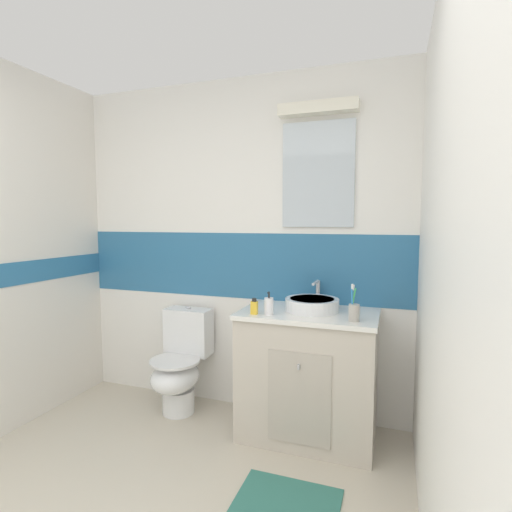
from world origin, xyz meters
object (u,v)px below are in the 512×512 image
sink_basin (312,304)px  perfume_flask_small (254,307)px  toilet (180,364)px  toothbrush_cup (354,311)px  soap_dispenser (269,306)px

sink_basin → perfume_flask_small: size_ratio=3.86×
toilet → toothbrush_cup: bearing=-8.3°
perfume_flask_small → toilet: bearing=161.8°
toilet → sink_basin: bearing=0.0°
soap_dispenser → perfume_flask_small: 0.09m
toilet → soap_dispenser: bearing=-14.5°
soap_dispenser → sink_basin: bearing=39.9°
sink_basin → perfume_flask_small: bearing=-145.9°
toilet → perfume_flask_small: (0.68, -0.22, 0.54)m
toothbrush_cup → soap_dispenser: toothbrush_cup is taller
toilet → perfume_flask_small: size_ratio=7.51×
sink_basin → toilet: bearing=-180.0°
toothbrush_cup → sink_basin: bearing=146.7°
toothbrush_cup → perfume_flask_small: size_ratio=2.15×
toothbrush_cup → toilet: bearing=171.7°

